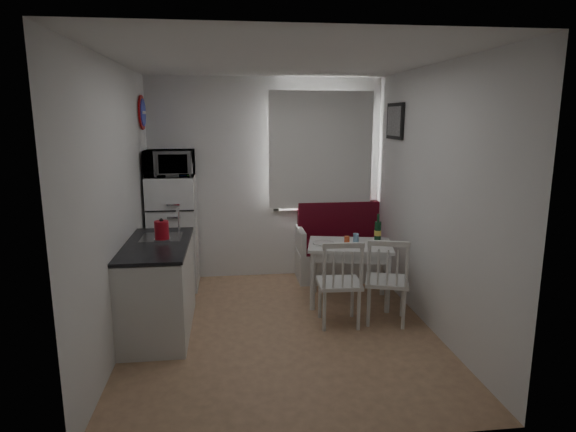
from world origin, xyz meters
name	(u,v)px	position (x,y,z in m)	size (l,w,h in m)	color
floor	(281,330)	(0.00, 0.00, 0.00)	(3.00, 3.50, 0.02)	#9B7352
ceiling	(280,60)	(0.00, 0.00, 2.60)	(3.00, 3.50, 0.02)	white
wall_back	(266,179)	(0.00, 1.75, 1.30)	(3.00, 0.02, 2.60)	white
wall_front	(312,253)	(0.00, -1.75, 1.30)	(3.00, 0.02, 2.60)	white
wall_left	(118,206)	(-1.50, 0.00, 1.30)	(0.02, 3.50, 2.60)	white
wall_right	(431,199)	(1.50, 0.00, 1.30)	(0.02, 3.50, 2.60)	white
window	(320,154)	(0.70, 1.72, 1.62)	(1.22, 0.06, 1.47)	silver
curtain	(321,151)	(0.70, 1.65, 1.68)	(1.35, 0.02, 1.50)	white
kitchen_counter	(159,286)	(-1.20, 0.16, 0.46)	(0.62, 1.32, 1.16)	silver
wall_sign	(143,112)	(-1.47, 1.45, 2.15)	(0.40, 0.40, 0.03)	#1C2DAB
picture_frame	(395,121)	(1.48, 1.10, 2.05)	(0.04, 0.52, 0.42)	black
bench	(349,253)	(1.07, 1.51, 0.33)	(1.39, 0.53, 0.99)	silver
dining_table	(350,250)	(0.86, 0.65, 0.62)	(1.04, 0.83, 0.70)	silver
chair_left	(342,274)	(0.61, -0.02, 0.56)	(0.45, 0.43, 0.49)	silver
chair_right	(390,272)	(1.11, -0.02, 0.56)	(0.53, 0.52, 0.49)	silver
fridge	(173,233)	(-1.18, 1.40, 0.70)	(0.56, 0.56, 1.40)	white
microwave	(170,163)	(-1.18, 1.35, 1.56)	(0.57, 0.39, 0.31)	white
kettle	(162,230)	(-1.15, 0.22, 1.01)	(0.17, 0.17, 0.22)	#B10E1B
wine_bottle	(378,227)	(1.21, 0.75, 0.85)	(0.08, 0.08, 0.31)	#143F22
drinking_glass_orange	(347,241)	(0.81, 0.60, 0.75)	(0.06, 0.06, 0.10)	#F65729
drinking_glass_blue	(356,238)	(0.94, 0.70, 0.75)	(0.06, 0.06, 0.10)	#7DAED5
plate	(324,243)	(0.56, 0.67, 0.70)	(0.24, 0.24, 0.02)	white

